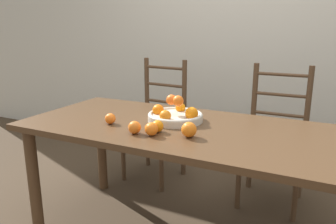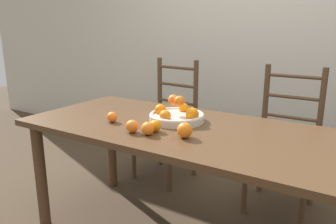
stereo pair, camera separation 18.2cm
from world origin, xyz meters
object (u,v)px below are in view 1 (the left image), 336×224
object	(u,v)px
orange_loose_2	(189,130)
chair_left	(156,122)
fruit_bowl	(175,115)
chair_right	(275,139)
orange_loose_1	(158,126)
orange_loose_0	(110,119)
orange_loose_4	(151,129)
orange_loose_3	(135,127)

from	to	relation	value
orange_loose_2	chair_left	xyz separation A→B (m)	(-0.67, 0.89, -0.28)
fruit_bowl	chair_right	size ratio (longest dim) A/B	0.32
orange_loose_1	chair_left	xyz separation A→B (m)	(-0.49, 0.89, -0.28)
orange_loose_2	chair_right	world-z (taller)	chair_right
fruit_bowl	orange_loose_0	distance (m)	0.38
orange_loose_4	orange_loose_1	bearing A→B (deg)	88.46
fruit_bowl	orange_loose_3	distance (m)	0.32
orange_loose_0	orange_loose_1	size ratio (longest dim) A/B	0.96
orange_loose_0	orange_loose_3	xyz separation A→B (m)	(0.22, -0.09, 0.00)
fruit_bowl	orange_loose_3	xyz separation A→B (m)	(-0.09, -0.31, -0.00)
orange_loose_4	orange_loose_0	bearing A→B (deg)	165.74
orange_loose_4	fruit_bowl	bearing A→B (deg)	90.74
fruit_bowl	orange_loose_4	distance (m)	0.30
orange_loose_0	orange_loose_4	world-z (taller)	orange_loose_4
orange_loose_0	chair_right	size ratio (longest dim) A/B	0.06
chair_left	fruit_bowl	bearing A→B (deg)	-48.67
chair_left	chair_right	world-z (taller)	same
fruit_bowl	orange_loose_0	world-z (taller)	fruit_bowl
orange_loose_4	orange_loose_2	bearing A→B (deg)	18.70
orange_loose_0	chair_right	world-z (taller)	chair_right
orange_loose_2	orange_loose_4	size ratio (longest dim) A/B	1.14
chair_right	orange_loose_2	bearing A→B (deg)	-108.27
orange_loose_3	chair_left	bearing A→B (deg)	112.04
orange_loose_0	fruit_bowl	bearing A→B (deg)	35.27
orange_loose_2	orange_loose_4	xyz separation A→B (m)	(-0.18, -0.06, -0.00)
orange_loose_2	chair_right	distance (m)	0.98
orange_loose_3	orange_loose_2	bearing A→B (deg)	15.10
orange_loose_2	orange_loose_1	bearing A→B (deg)	179.22
fruit_bowl	chair_left	size ratio (longest dim) A/B	0.32
orange_loose_3	orange_loose_4	xyz separation A→B (m)	(0.09, 0.01, 0.00)
orange_loose_0	orange_loose_4	size ratio (longest dim) A/B	0.89
orange_loose_3	chair_right	size ratio (longest dim) A/B	0.07
orange_loose_0	orange_loose_4	xyz separation A→B (m)	(0.31, -0.08, 0.00)
orange_loose_4	chair_left	bearing A→B (deg)	116.86
fruit_bowl	chair_left	world-z (taller)	chair_left
chair_left	orange_loose_2	bearing A→B (deg)	-48.08
orange_loose_0	orange_loose_3	size ratio (longest dim) A/B	0.91
orange_loose_3	orange_loose_1	bearing A→B (deg)	39.05
orange_loose_2	chair_left	distance (m)	1.15
orange_loose_3	orange_loose_4	world-z (taller)	orange_loose_4
orange_loose_1	orange_loose_2	distance (m)	0.18
fruit_bowl	orange_loose_1	xyz separation A→B (m)	(0.01, -0.23, -0.00)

